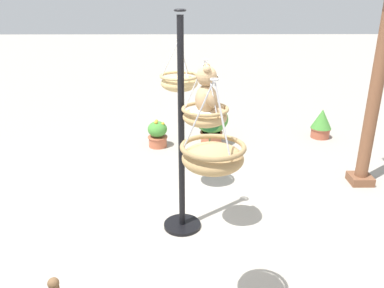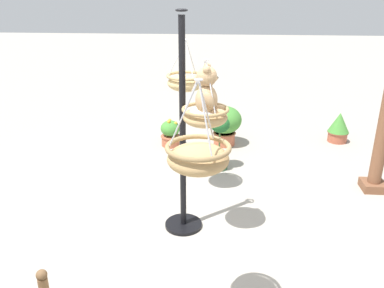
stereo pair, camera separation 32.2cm
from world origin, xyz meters
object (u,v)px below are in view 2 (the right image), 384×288
Objects in this scene: hanging_basket_right_low at (198,157)px; potted_plant_trailing_ivy at (339,127)px; display_pole_central at (183,168)px; potted_plant_flowering_red at (225,123)px; potted_plant_tall_leafy at (170,133)px; potted_plant_small_succulent at (219,143)px; hanging_basket_left_high at (186,82)px; teddy_bear at (208,94)px; hanging_basket_with_teddy at (205,116)px.

hanging_basket_right_low is 1.23× the size of potted_plant_trailing_ivy.
display_pole_central is 2.74m from potted_plant_flowering_red.
hanging_basket_right_low is 0.96× the size of potted_plant_flowering_red.
display_pole_central is 4.92× the size of potted_plant_tall_leafy.
potted_plant_small_succulent reaches higher than potted_plant_trailing_ivy.
display_pole_central is 3.90× the size of hanging_basket_left_high.
hanging_basket_right_low is at bearing -27.59° from potted_plant_trailing_ivy.
hanging_basket_right_low is at bearing -0.86° from teddy_bear.
teddy_bear is at bearing 90.00° from hanging_basket_with_teddy.
potted_plant_tall_leafy is at bearing -164.94° from hanging_basket_with_teddy.
display_pole_central is 4.49× the size of potted_plant_trailing_ivy.
hanging_basket_with_teddy is 0.97× the size of potted_plant_flowering_red.
potted_plant_flowering_red reaches higher than potted_plant_trailing_ivy.
hanging_basket_with_teddy is 1.01× the size of hanging_basket_right_low.
display_pole_central is 3.50× the size of potted_plant_flowering_red.
hanging_basket_left_high is (-0.96, -0.31, -0.10)m from teddy_bear.
potted_plant_trailing_ivy is at bearing 139.25° from display_pole_central.
potted_plant_flowering_red is at bearing 175.22° from hanging_basket_with_teddy.
potted_plant_flowering_red is at bearing -81.63° from potted_plant_trailing_ivy.
potted_plant_tall_leafy is at bearing -169.42° from display_pole_central.
potted_plant_trailing_ivy is at bearing 152.41° from hanging_basket_right_low.
potted_plant_small_succulent is at bearing -58.48° from potted_plant_trailing_ivy.
potted_plant_trailing_ivy is (-2.16, 2.60, -1.29)m from hanging_basket_left_high.
hanging_basket_with_teddy is 4.06m from potted_plant_trailing_ivy.
potted_plant_trailing_ivy is (-0.31, 2.08, -0.13)m from potted_plant_flowering_red.
hanging_basket_left_high is 0.90× the size of potted_plant_flowering_red.
potted_plant_small_succulent is (-1.65, 0.40, -0.34)m from display_pole_central.
hanging_basket_with_teddy is 1.25× the size of potted_plant_trailing_ivy.
potted_plant_trailing_ivy is at bearing 98.07° from potted_plant_tall_leafy.
hanging_basket_with_teddy is 1.01m from hanging_basket_left_high.
hanging_basket_left_high is 1.26× the size of potted_plant_tall_leafy.
display_pole_central reaches higher than potted_plant_small_succulent.
potted_plant_flowering_red is 1.41× the size of potted_plant_tall_leafy.
teddy_bear is 0.77× the size of hanging_basket_right_low.
teddy_bear is at bearing -4.29° from potted_plant_flowering_red.
display_pole_central is 3.96m from potted_plant_trailing_ivy.
teddy_bear is at bearing 61.33° from display_pole_central.
teddy_bear is 1.02m from hanging_basket_left_high.
potted_plant_flowering_red is at bearing 97.42° from potted_plant_tall_leafy.
potted_plant_flowering_red reaches higher than potted_plant_tall_leafy.
hanging_basket_right_low is (1.30, -0.02, -0.12)m from teddy_bear.
potted_plant_small_succulent is at bearing 175.16° from hanging_basket_with_teddy.
hanging_basket_left_high reaches higher than hanging_basket_with_teddy.
potted_plant_small_succulent is 2.54m from potted_plant_trailing_ivy.
teddy_bear is 0.61× the size of potted_plant_small_succulent.
hanging_basket_left_high is at bearing -15.67° from potted_plant_flowering_red.
display_pole_central reaches higher than potted_plant_trailing_ivy.
hanging_basket_right_low is (1.45, 0.25, 0.78)m from display_pole_central.
teddy_bear is (-0.00, 0.02, 0.23)m from hanging_basket_with_teddy.
hanging_basket_left_high is 0.74× the size of potted_plant_small_succulent.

